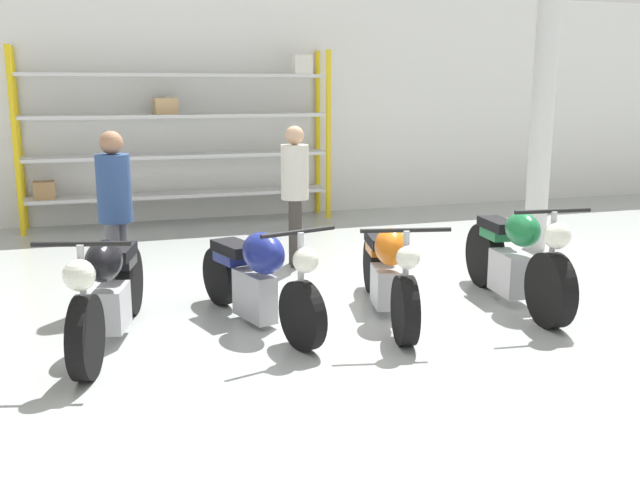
# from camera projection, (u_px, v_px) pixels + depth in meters

# --- Properties ---
(ground_plane) EXTENTS (30.00, 30.00, 0.00)m
(ground_plane) POSITION_uv_depth(u_px,v_px,m) (334.00, 327.00, 6.24)
(ground_plane) COLOR #9EA3A0
(back_wall) EXTENTS (30.00, 0.08, 3.60)m
(back_wall) POSITION_uv_depth(u_px,v_px,m) (215.00, 105.00, 11.25)
(back_wall) COLOR white
(back_wall) RESTS_ON ground_plane
(shelving_rack) EXTENTS (4.67, 0.63, 2.64)m
(shelving_rack) POSITION_uv_depth(u_px,v_px,m) (178.00, 134.00, 10.81)
(shelving_rack) COLOR yellow
(shelving_rack) RESTS_ON ground_plane
(support_pillar) EXTENTS (0.28, 0.28, 3.60)m
(support_pillar) POSITION_uv_depth(u_px,v_px,m) (543.00, 109.00, 8.93)
(support_pillar) COLOR silver
(support_pillar) RESTS_ON ground_plane
(motorcycle_black) EXTENTS (0.85, 2.09, 1.00)m
(motorcycle_black) POSITION_uv_depth(u_px,v_px,m) (109.00, 290.00, 5.76)
(motorcycle_black) COLOR black
(motorcycle_black) RESTS_ON ground_plane
(motorcycle_blue) EXTENTS (0.85, 1.98, 0.97)m
(motorcycle_blue) POSITION_uv_depth(u_px,v_px,m) (258.00, 276.00, 6.20)
(motorcycle_blue) COLOR black
(motorcycle_blue) RESTS_ON ground_plane
(motorcycle_orange) EXTENTS (0.81, 2.09, 0.96)m
(motorcycle_orange) POSITION_uv_depth(u_px,v_px,m) (388.00, 271.00, 6.49)
(motorcycle_orange) COLOR black
(motorcycle_orange) RESTS_ON ground_plane
(motorcycle_green) EXTENTS (0.70, 2.02, 1.04)m
(motorcycle_green) POSITION_uv_depth(u_px,v_px,m) (516.00, 260.00, 6.81)
(motorcycle_green) COLOR black
(motorcycle_green) RESTS_ON ground_plane
(person_browsing) EXTENTS (0.43, 0.43, 1.66)m
(person_browsing) POSITION_uv_depth(u_px,v_px,m) (115.00, 204.00, 6.74)
(person_browsing) COLOR #595960
(person_browsing) RESTS_ON ground_plane
(person_near_rack) EXTENTS (0.36, 0.36, 1.63)m
(person_near_rack) POSITION_uv_depth(u_px,v_px,m) (295.00, 185.00, 8.22)
(person_near_rack) COLOR #38332D
(person_near_rack) RESTS_ON ground_plane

